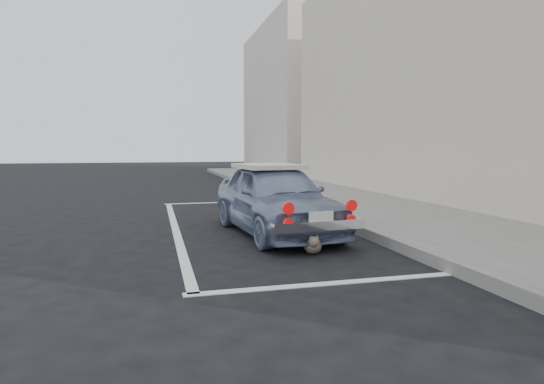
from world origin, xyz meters
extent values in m
plane|color=black|center=(0.00, 0.00, 0.00)|extent=(80.00, 80.00, 0.00)
cube|color=#62615D|center=(3.20, 2.00, 0.07)|extent=(2.80, 40.00, 0.15)
cube|color=beige|center=(6.35, 4.00, 3.50)|extent=(3.50, 18.00, 7.00)
cube|color=black|center=(4.66, 4.00, 1.40)|extent=(0.10, 16.00, 2.40)
cube|color=#141EA8|center=(4.66, 5.20, 4.60)|extent=(0.10, 2.00, 1.60)
cube|color=white|center=(4.66, 7.60, 4.60)|extent=(0.10, 2.00, 1.60)
cube|color=orange|center=(4.66, 10.00, 4.60)|extent=(0.10, 2.00, 1.60)
cube|color=beige|center=(6.35, 20.00, 4.00)|extent=(3.50, 10.00, 8.00)
cube|color=silver|center=(0.50, -0.50, 0.00)|extent=(3.00, 0.12, 0.01)
cube|color=silver|center=(0.50, 6.50, 0.00)|extent=(3.00, 0.12, 0.01)
cube|color=silver|center=(-0.90, 3.00, 0.00)|extent=(0.12, 7.00, 0.01)
imported|color=#7586A7|center=(0.61, 2.24, 0.56)|extent=(1.62, 3.38, 1.11)
cube|color=silver|center=(0.58, 2.56, 1.04)|extent=(1.03, 1.32, 0.07)
cube|color=silver|center=(0.76, 0.66, 0.38)|extent=(1.26, 0.24, 0.12)
cube|color=white|center=(0.77, 0.61, 0.48)|extent=(0.33, 0.05, 0.17)
cylinder|color=red|center=(0.33, 0.59, 0.62)|extent=(0.15, 0.05, 0.15)
cylinder|color=red|center=(1.20, 0.67, 0.62)|extent=(0.15, 0.05, 0.15)
cylinder|color=red|center=(0.33, 0.59, 0.44)|extent=(0.12, 0.05, 0.12)
cylinder|color=red|center=(1.20, 0.67, 0.44)|extent=(0.12, 0.05, 0.12)
ellipsoid|color=#645B4C|center=(0.72, 0.78, 0.12)|extent=(0.32, 0.41, 0.22)
sphere|color=#645B4C|center=(0.68, 0.62, 0.19)|extent=(0.14, 0.14, 0.14)
cone|color=#645B4C|center=(0.64, 0.63, 0.26)|extent=(0.05, 0.05, 0.05)
cone|color=#645B4C|center=(0.71, 0.62, 0.26)|extent=(0.05, 0.05, 0.05)
cylinder|color=#645B4C|center=(0.82, 0.95, 0.04)|extent=(0.07, 0.24, 0.03)
camera|label=1|loc=(-1.23, -4.62, 1.35)|focal=30.00mm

